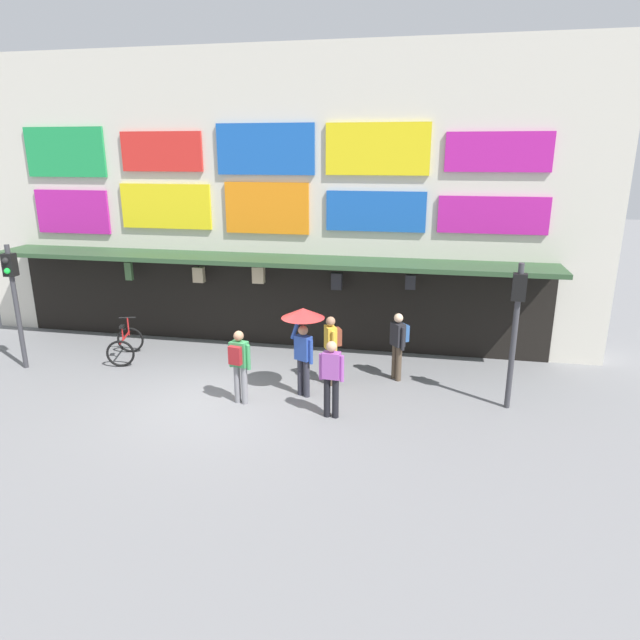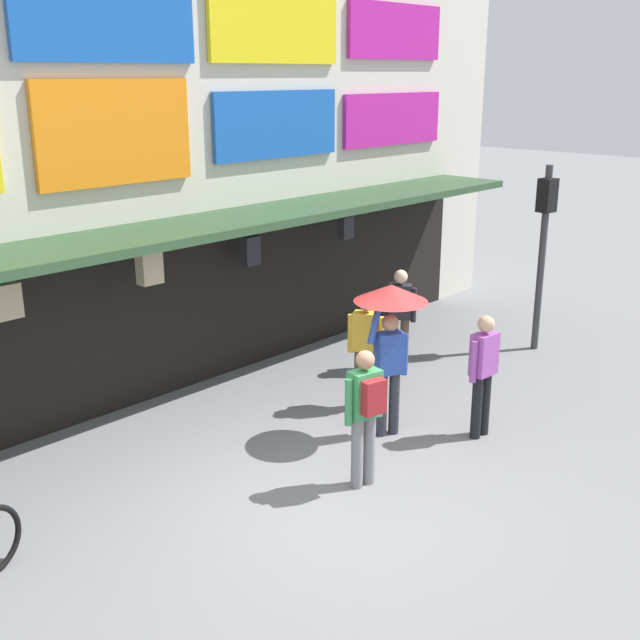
% 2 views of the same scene
% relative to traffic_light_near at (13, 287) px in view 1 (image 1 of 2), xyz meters
% --- Properties ---
extents(ground_plane, '(80.00, 80.00, 0.00)m').
position_rel_traffic_light_near_xyz_m(ground_plane, '(5.69, -0.92, -2.14)').
color(ground_plane, slate).
extents(shopfront, '(18.00, 2.60, 8.00)m').
position_rel_traffic_light_near_xyz_m(shopfront, '(5.69, 3.65, 1.82)').
color(shopfront, beige).
rests_on(shopfront, ground).
extents(traffic_light_near, '(0.30, 0.34, 3.20)m').
position_rel_traffic_light_near_xyz_m(traffic_light_near, '(0.00, 0.00, 0.00)').
color(traffic_light_near, '#38383D').
rests_on(traffic_light_near, ground).
extents(traffic_light_far, '(0.31, 0.34, 3.20)m').
position_rel_traffic_light_near_xyz_m(traffic_light_far, '(11.94, 0.02, 0.00)').
color(traffic_light_far, '#38383D').
rests_on(traffic_light_far, ground).
extents(bicycle_parked, '(1.02, 1.32, 1.05)m').
position_rel_traffic_light_near_xyz_m(bicycle_parked, '(2.24, 1.08, -1.75)').
color(bicycle_parked, black).
rests_on(bicycle_parked, ground).
extents(pedestrian_in_black, '(0.52, 0.41, 1.68)m').
position_rel_traffic_light_near_xyz_m(pedestrian_in_black, '(6.17, -0.94, -1.16)').
color(pedestrian_in_black, gray).
rests_on(pedestrian_in_black, ground).
extents(pedestrian_in_blue, '(0.53, 0.24, 1.68)m').
position_rel_traffic_light_near_xyz_m(pedestrian_in_blue, '(8.25, -1.20, -1.19)').
color(pedestrian_in_blue, black).
rests_on(pedestrian_in_blue, ground).
extents(pedestrian_in_yellow, '(0.47, 0.48, 1.68)m').
position_rel_traffic_light_near_xyz_m(pedestrian_in_yellow, '(9.47, 1.13, -1.16)').
color(pedestrian_in_yellow, brown).
rests_on(pedestrian_in_yellow, ground).
extents(pedestrian_with_umbrella, '(0.96, 0.96, 2.08)m').
position_rel_traffic_light_near_xyz_m(pedestrian_with_umbrella, '(7.45, -0.27, -0.50)').
color(pedestrian_with_umbrella, '#2D2D38').
rests_on(pedestrian_with_umbrella, ground).
extents(pedestrian_in_red, '(0.46, 0.48, 1.68)m').
position_rel_traffic_light_near_xyz_m(pedestrian_in_red, '(7.94, 0.54, -1.16)').
color(pedestrian_in_red, brown).
rests_on(pedestrian_in_red, ground).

